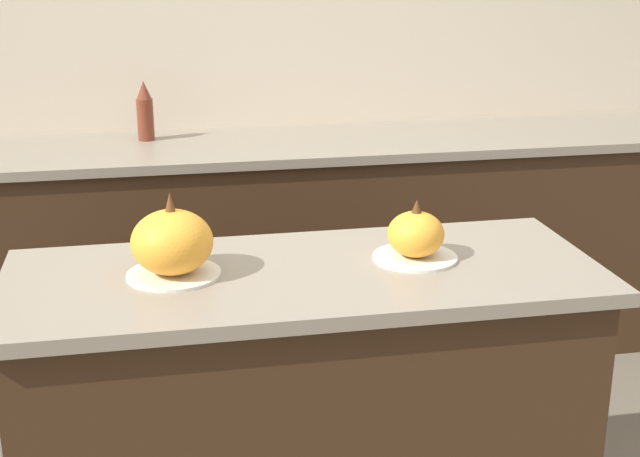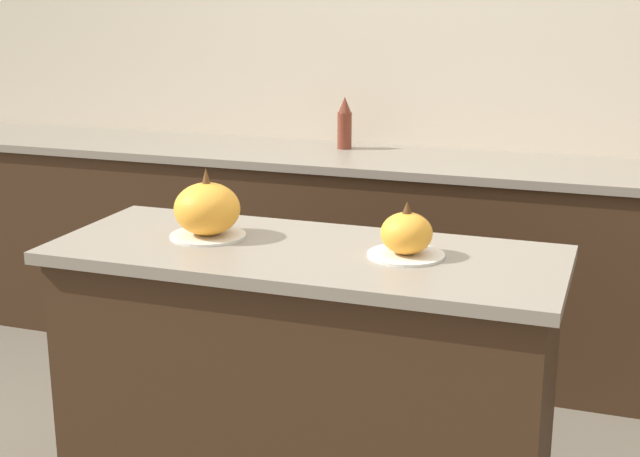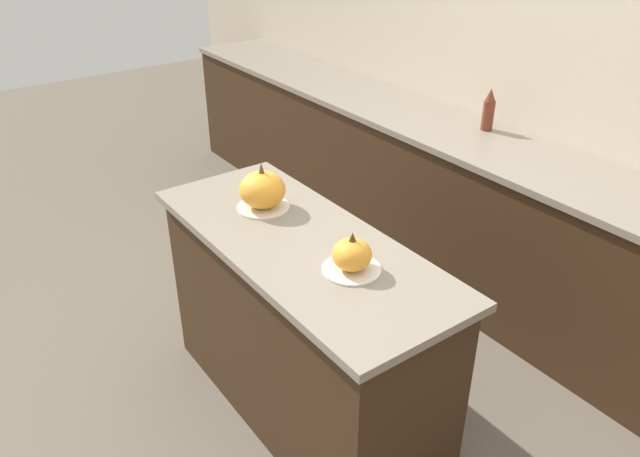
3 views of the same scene
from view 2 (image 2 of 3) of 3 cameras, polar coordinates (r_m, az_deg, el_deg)
name	(u,v)px [view 2 (image 2 of 3)]	position (r m, az deg, el deg)	size (l,w,h in m)	color
wall_back	(436,68)	(4.04, 7.47, 10.14)	(8.00, 0.06, 2.50)	beige
kitchen_island	(305,392)	(2.66, -0.95, -10.43)	(1.45, 0.58, 0.89)	#382314
back_counter	(414,261)	(3.87, 6.03, -2.08)	(6.00, 0.60, 0.90)	#382314
pumpkin_cake_left	(207,210)	(2.62, -7.23, 1.16)	(0.22, 0.22, 0.21)	silver
pumpkin_cake_right	(406,236)	(2.43, 5.55, -0.47)	(0.21, 0.21, 0.15)	silver
bottle_tall	(345,124)	(3.96, 1.59, 6.71)	(0.06, 0.06, 0.23)	maroon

